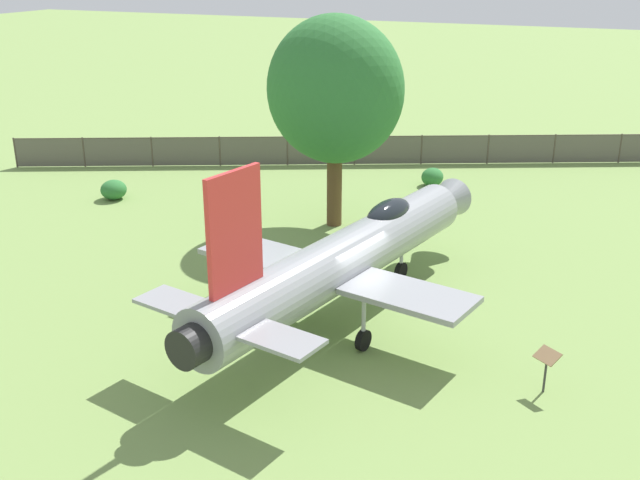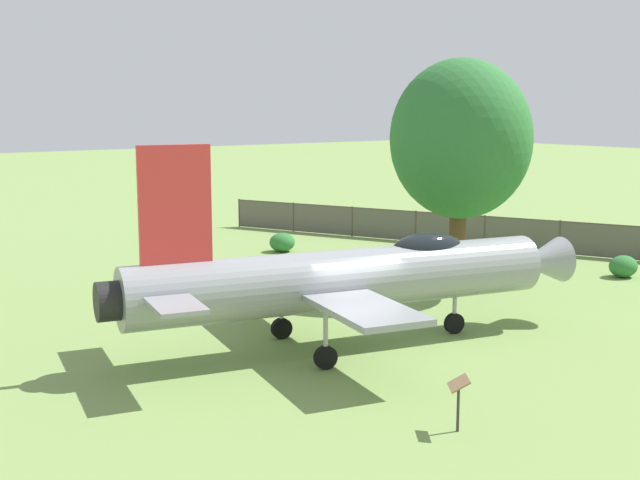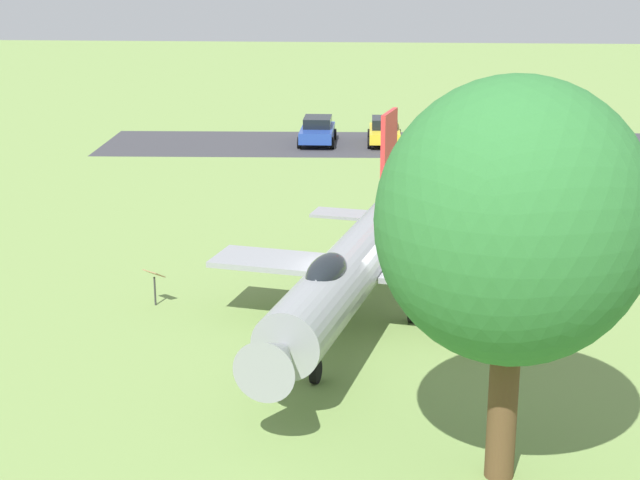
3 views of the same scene
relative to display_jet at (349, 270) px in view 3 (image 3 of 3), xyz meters
The scene contains 9 objects.
ground_plane 1.99m from the display_jet, 102.00° to the right, with size 200.00×200.00×0.00m, color #75934C.
parking_strip 29.59m from the display_jet, 94.96° to the right, with size 35.91×8.00×0.00m, color #38383D.
display_jet is the anchor object (origin of this frame).
shade_tree 8.78m from the display_jet, 114.97° to the left, with size 5.29×4.58×8.16m.
info_plaque 6.44m from the display_jet, 19.02° to the right, with size 0.72×0.67×1.14m.
parked_car_green 30.97m from the display_jet, 105.78° to the right, with size 2.14×4.27×1.55m.
parked_car_white 29.87m from the display_jet, 99.38° to the right, with size 2.25×4.09×1.57m.
parked_car_yellow 29.46m from the display_jet, 91.36° to the right, with size 2.02×4.26×1.47m.
parked_car_blue 29.43m from the display_jet, 83.87° to the right, with size 2.11×4.37×1.50m.
Camera 3 is at (-1.00, 25.37, 10.13)m, focal length 53.80 mm.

